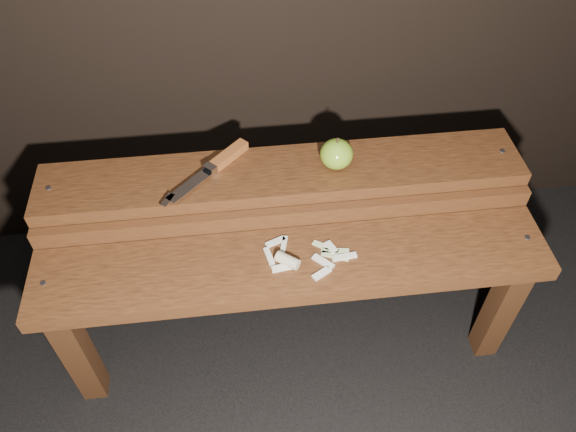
{
  "coord_description": "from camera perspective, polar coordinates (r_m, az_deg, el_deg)",
  "views": [
    {
      "loc": [
        -0.11,
        -0.83,
        1.44
      ],
      "look_at": [
        0.0,
        0.06,
        0.45
      ],
      "focal_mm": 35.0,
      "sensor_mm": 36.0,
      "label": 1
    }
  ],
  "objects": [
    {
      "name": "ground",
      "position": [
        1.67,
        0.25,
        -11.98
      ],
      "size": [
        60.0,
        60.0,
        0.0
      ],
      "primitive_type": "plane",
      "color": "black"
    },
    {
      "name": "knife",
      "position": [
        1.39,
        -7.01,
        5.38
      ],
      "size": [
        0.22,
        0.21,
        0.02
      ],
      "color": "brown",
      "rests_on": "bench_rear_tier"
    },
    {
      "name": "apple",
      "position": [
        1.37,
        4.95,
        6.3
      ],
      "size": [
        0.08,
        0.08,
        0.08
      ],
      "color": "olive",
      "rests_on": "bench_rear_tier"
    },
    {
      "name": "apple_scraps",
      "position": [
        1.29,
        1.31,
        -4.26
      ],
      "size": [
        0.21,
        0.14,
        0.03
      ],
      "color": "beige",
      "rests_on": "bench_front_tier"
    },
    {
      "name": "bench_rear_tier",
      "position": [
        1.44,
        -0.5,
        2.14
      ],
      "size": [
        1.2,
        0.21,
        0.5
      ],
      "color": "#361C0D",
      "rests_on": "ground"
    },
    {
      "name": "bench_front_tier",
      "position": [
        1.34,
        0.61,
        -6.6
      ],
      "size": [
        1.2,
        0.2,
        0.42
      ],
      "color": "#361C0D",
      "rests_on": "ground"
    }
  ]
}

